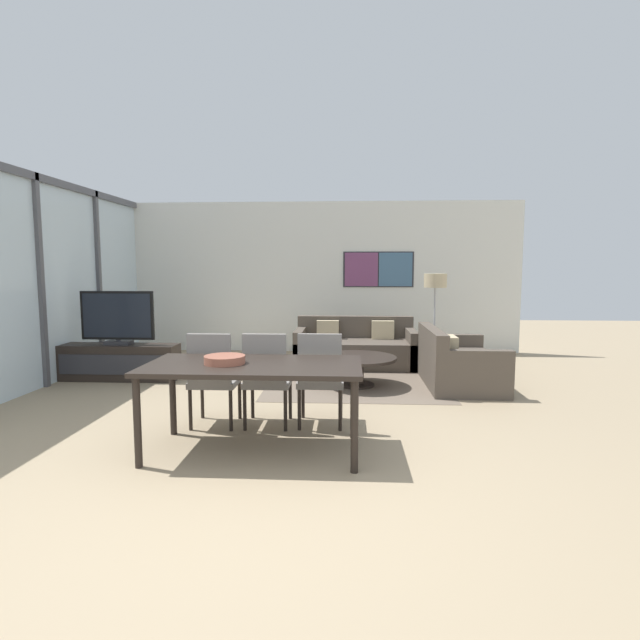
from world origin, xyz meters
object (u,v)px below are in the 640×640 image
at_px(dining_chair_right, 320,374).
at_px(dining_chair_centre, 267,375).
at_px(sofa_main, 355,349).
at_px(coffee_table, 357,364).
at_px(tv_console, 119,362).
at_px(sofa_side, 455,366).
at_px(fruit_bowl, 225,359).
at_px(television, 117,318).
at_px(dining_table, 254,372).
at_px(floor_lamp, 435,287).
at_px(dining_chair_left, 213,375).

bearing_deg(dining_chair_right, dining_chair_centre, -175.76).
bearing_deg(sofa_main, coffee_table, -90.00).
height_order(tv_console, dining_chair_centre, dining_chair_centre).
xyz_separation_m(sofa_side, fruit_bowl, (-2.49, -2.58, 0.55)).
height_order(sofa_main, sofa_side, same).
xyz_separation_m(television, dining_table, (2.44, -2.65, -0.18)).
height_order(sofa_main, fruit_bowl, fruit_bowl).
bearing_deg(dining_chair_centre, floor_lamp, 55.85).
relative_size(coffee_table, dining_table, 0.58).
bearing_deg(tv_console, fruit_bowl, -50.50).
distance_m(dining_chair_left, dining_chair_centre, 0.53).
bearing_deg(coffee_table, dining_chair_right, -102.57).
bearing_deg(fruit_bowl, coffee_table, 64.63).
xyz_separation_m(sofa_side, dining_chair_centre, (-2.24, -1.90, 0.27)).
relative_size(sofa_side, fruit_bowl, 4.43).
distance_m(dining_chair_right, fruit_bowl, 1.09).
relative_size(sofa_side, coffee_table, 1.45).
bearing_deg(dining_chair_right, fruit_bowl, -137.37).
relative_size(sofa_main, dining_chair_right, 2.01).
bearing_deg(television, sofa_main, 19.96).
bearing_deg(sofa_side, fruit_bowl, 135.98).
xyz_separation_m(sofa_side, dining_table, (-2.24, -2.57, 0.44)).
xyz_separation_m(dining_table, fruit_bowl, (-0.25, -0.01, 0.11)).
bearing_deg(coffee_table, sofa_side, 4.92).
bearing_deg(sofa_side, sofa_main, 45.42).
distance_m(television, sofa_side, 4.72).
xyz_separation_m(dining_table, dining_chair_left, (-0.53, 0.64, -0.17)).
relative_size(dining_chair_centre, floor_lamp, 0.64).
distance_m(coffee_table, dining_chair_left, 2.33).
xyz_separation_m(television, floor_lamp, (4.62, 1.24, 0.39)).
relative_size(sofa_main, dining_chair_left, 2.01).
height_order(tv_console, coffee_table, tv_console).
relative_size(sofa_main, sofa_side, 1.24).
height_order(sofa_side, coffee_table, sofa_side).
height_order(tv_console, fruit_bowl, fruit_bowl).
height_order(dining_table, dining_chair_left, dining_chair_left).
distance_m(tv_console, fruit_bowl, 3.49).
relative_size(television, coffee_table, 0.97).
relative_size(coffee_table, fruit_bowl, 3.06).
relative_size(coffee_table, floor_lamp, 0.72).
bearing_deg(dining_table, dining_chair_right, 52.98).
bearing_deg(dining_chair_centre, dining_table, -90.00).
distance_m(dining_table, dining_chair_left, 0.85).
distance_m(television, sofa_main, 3.63).
bearing_deg(dining_chair_left, fruit_bowl, -66.30).
xyz_separation_m(tv_console, dining_table, (2.44, -2.65, 0.45)).
bearing_deg(dining_table, fruit_bowl, -177.44).
height_order(dining_chair_centre, floor_lamp, floor_lamp).
bearing_deg(sofa_side, television, 88.98).
xyz_separation_m(dining_table, floor_lamp, (2.19, 3.89, 0.57)).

